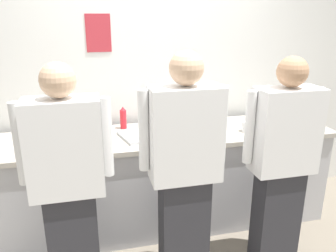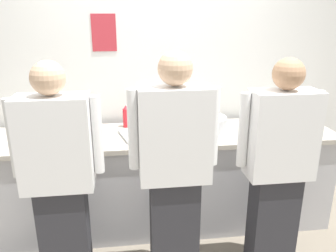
{
  "view_description": "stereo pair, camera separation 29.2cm",
  "coord_description": "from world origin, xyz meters",
  "px_view_note": "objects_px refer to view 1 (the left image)",
  "views": [
    {
      "loc": [
        -0.58,
        -2.36,
        1.9
      ],
      "look_at": [
        0.07,
        0.33,
        0.98
      ],
      "focal_mm": 36.12,
      "sensor_mm": 36.0,
      "label": 1
    },
    {
      "loc": [
        -0.29,
        -2.42,
        1.9
      ],
      "look_at": [
        0.07,
        0.33,
        0.98
      ],
      "focal_mm": 36.12,
      "sensor_mm": 36.0,
      "label": 2
    }
  ],
  "objects_px": {
    "sheet_tray": "(149,134)",
    "deli_cup": "(247,127)",
    "chef_near_left": "(68,182)",
    "ramekin_yellow_sauce": "(21,141)",
    "chef_center": "(185,168)",
    "chefs_knife": "(51,138)",
    "squeeze_bottle_primary": "(123,118)",
    "squeeze_bottle_secondary": "(52,140)",
    "mixing_bowl_steel": "(205,122)",
    "ramekin_green_sauce": "(294,129)",
    "plate_stack_front": "(255,124)",
    "chef_far_right": "(282,161)"
  },
  "relations": [
    {
      "from": "sheet_tray",
      "to": "deli_cup",
      "type": "bearing_deg",
      "value": -6.89
    },
    {
      "from": "chef_near_left",
      "to": "ramekin_yellow_sauce",
      "type": "bearing_deg",
      "value": 118.98
    },
    {
      "from": "chef_near_left",
      "to": "chef_center",
      "type": "bearing_deg",
      "value": -2.25
    },
    {
      "from": "chef_near_left",
      "to": "chefs_knife",
      "type": "height_order",
      "value": "chef_near_left"
    },
    {
      "from": "chef_near_left",
      "to": "ramekin_yellow_sauce",
      "type": "xyz_separation_m",
      "value": [
        -0.4,
        0.71,
        0.06
      ]
    },
    {
      "from": "deli_cup",
      "to": "ramekin_yellow_sauce",
      "type": "bearing_deg",
      "value": 175.51
    },
    {
      "from": "chef_center",
      "to": "squeeze_bottle_primary",
      "type": "relative_size",
      "value": 8.16
    },
    {
      "from": "squeeze_bottle_primary",
      "to": "squeeze_bottle_secondary",
      "type": "relative_size",
      "value": 1.1
    },
    {
      "from": "chef_near_left",
      "to": "mixing_bowl_steel",
      "type": "xyz_separation_m",
      "value": [
        1.18,
        0.72,
        0.09
      ]
    },
    {
      "from": "sheet_tray",
      "to": "squeeze_bottle_secondary",
      "type": "height_order",
      "value": "squeeze_bottle_secondary"
    },
    {
      "from": "ramekin_green_sauce",
      "to": "chef_near_left",
      "type": "bearing_deg",
      "value": -166.2
    },
    {
      "from": "sheet_tray",
      "to": "ramekin_yellow_sauce",
      "type": "bearing_deg",
      "value": 177.5
    },
    {
      "from": "sheet_tray",
      "to": "plate_stack_front",
      "type": "bearing_deg",
      "value": 0.19
    },
    {
      "from": "plate_stack_front",
      "to": "ramekin_green_sauce",
      "type": "distance_m",
      "value": 0.34
    },
    {
      "from": "squeeze_bottle_primary",
      "to": "ramekin_yellow_sauce",
      "type": "height_order",
      "value": "squeeze_bottle_primary"
    },
    {
      "from": "ramekin_yellow_sauce",
      "to": "chefs_knife",
      "type": "relative_size",
      "value": 0.36
    },
    {
      "from": "chef_far_right",
      "to": "deli_cup",
      "type": "height_order",
      "value": "chef_far_right"
    },
    {
      "from": "chef_center",
      "to": "ramekin_yellow_sauce",
      "type": "distance_m",
      "value": 1.39
    },
    {
      "from": "chef_center",
      "to": "plate_stack_front",
      "type": "xyz_separation_m",
      "value": [
        0.89,
        0.7,
        0.03
      ]
    },
    {
      "from": "plate_stack_front",
      "to": "squeeze_bottle_secondary",
      "type": "distance_m",
      "value": 1.8
    },
    {
      "from": "chef_center",
      "to": "squeeze_bottle_primary",
      "type": "distance_m",
      "value": 0.99
    },
    {
      "from": "squeeze_bottle_primary",
      "to": "chef_far_right",
      "type": "bearing_deg",
      "value": -40.88
    },
    {
      "from": "squeeze_bottle_primary",
      "to": "chefs_knife",
      "type": "distance_m",
      "value": 0.65
    },
    {
      "from": "sheet_tray",
      "to": "squeeze_bottle_primary",
      "type": "relative_size",
      "value": 2.34
    },
    {
      "from": "ramekin_green_sauce",
      "to": "deli_cup",
      "type": "xyz_separation_m",
      "value": [
        -0.42,
        0.08,
        0.03
      ]
    },
    {
      "from": "chef_center",
      "to": "mixing_bowl_steel",
      "type": "bearing_deg",
      "value": 61.59
    },
    {
      "from": "chef_far_right",
      "to": "sheet_tray",
      "type": "bearing_deg",
      "value": 141.59
    },
    {
      "from": "squeeze_bottle_secondary",
      "to": "sheet_tray",
      "type": "bearing_deg",
      "value": 12.86
    },
    {
      "from": "ramekin_yellow_sauce",
      "to": "ramekin_green_sauce",
      "type": "distance_m",
      "value": 2.35
    },
    {
      "from": "squeeze_bottle_primary",
      "to": "ramekin_green_sauce",
      "type": "height_order",
      "value": "squeeze_bottle_primary"
    },
    {
      "from": "ramekin_green_sauce",
      "to": "chef_center",
      "type": "bearing_deg",
      "value": -156.51
    },
    {
      "from": "chef_near_left",
      "to": "mixing_bowl_steel",
      "type": "distance_m",
      "value": 1.39
    },
    {
      "from": "mixing_bowl_steel",
      "to": "ramekin_green_sauce",
      "type": "bearing_deg",
      "value": -17.79
    },
    {
      "from": "ramekin_green_sauce",
      "to": "chefs_knife",
      "type": "relative_size",
      "value": 0.35
    },
    {
      "from": "chef_center",
      "to": "ramekin_yellow_sauce",
      "type": "xyz_separation_m",
      "value": [
        -1.17,
        0.74,
        0.03
      ]
    },
    {
      "from": "deli_cup",
      "to": "chefs_knife",
      "type": "height_order",
      "value": "deli_cup"
    },
    {
      "from": "squeeze_bottle_primary",
      "to": "ramekin_yellow_sauce",
      "type": "distance_m",
      "value": 0.88
    },
    {
      "from": "ramekin_yellow_sauce",
      "to": "mixing_bowl_steel",
      "type": "bearing_deg",
      "value": 0.35
    },
    {
      "from": "chef_far_right",
      "to": "squeeze_bottle_primary",
      "type": "xyz_separation_m",
      "value": [
        -1.07,
        0.93,
        0.14
      ]
    },
    {
      "from": "chef_near_left",
      "to": "deli_cup",
      "type": "distance_m",
      "value": 1.63
    },
    {
      "from": "chef_near_left",
      "to": "ramekin_yellow_sauce",
      "type": "relative_size",
      "value": 16.6
    },
    {
      "from": "plate_stack_front",
      "to": "mixing_bowl_steel",
      "type": "bearing_deg",
      "value": 173.81
    },
    {
      "from": "squeeze_bottle_secondary",
      "to": "chefs_knife",
      "type": "distance_m",
      "value": 0.3
    },
    {
      "from": "plate_stack_front",
      "to": "deli_cup",
      "type": "xyz_separation_m",
      "value": [
        -0.14,
        -0.11,
        0.02
      ]
    },
    {
      "from": "chef_far_right",
      "to": "mixing_bowl_steel",
      "type": "xyz_separation_m",
      "value": [
        -0.35,
        0.75,
        0.1
      ]
    },
    {
      "from": "ramekin_green_sauce",
      "to": "chefs_knife",
      "type": "bearing_deg",
      "value": 172.1
    },
    {
      "from": "ramekin_green_sauce",
      "to": "plate_stack_front",
      "type": "bearing_deg",
      "value": 145.53
    },
    {
      "from": "plate_stack_front",
      "to": "squeeze_bottle_primary",
      "type": "bearing_deg",
      "value": 169.12
    },
    {
      "from": "ramekin_yellow_sauce",
      "to": "chef_far_right",
      "type": "bearing_deg",
      "value": -20.94
    },
    {
      "from": "squeeze_bottle_primary",
      "to": "chefs_knife",
      "type": "relative_size",
      "value": 0.75
    }
  ]
}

